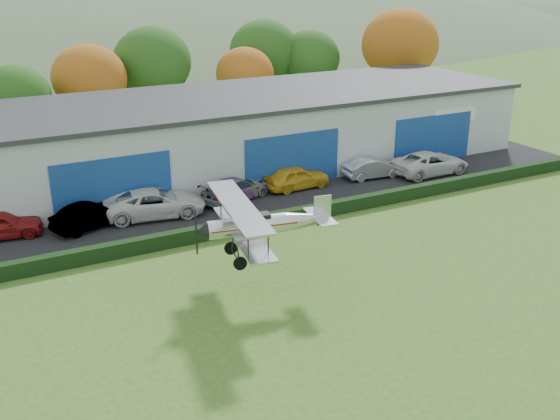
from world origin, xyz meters
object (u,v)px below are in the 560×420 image
hangar (253,129)px  car_5 (373,168)px  car_6 (430,163)px  car_4 (297,177)px  car_2 (155,203)px  biplane (259,223)px  car_1 (91,216)px  car_3 (236,189)px

hangar → car_5: 9.39m
car_5 → car_6: car_6 is taller
car_4 → car_5: (5.86, -0.45, -0.06)m
car_2 → biplane: 11.47m
car_1 → car_3: car_1 is taller
car_4 → biplane: size_ratio=0.62×
hangar → biplane: (-8.58, -18.34, 0.65)m
car_5 → car_6: 4.27m
hangar → car_2: (-9.95, -7.22, -1.79)m
car_1 → car_2: size_ratio=0.75×
car_2 → biplane: (1.37, -11.12, 2.43)m
car_6 → car_1: bearing=87.5°
car_2 → car_5: car_2 is taller
car_2 → car_3: car_2 is taller
car_3 → car_4: bearing=-109.8°
car_6 → biplane: biplane is taller
biplane → car_5: bearing=47.9°
car_3 → car_6: size_ratio=0.86×
hangar → car_5: size_ratio=9.49×
car_1 → biplane: 12.45m
hangar → car_3: 8.43m
car_2 → hangar: bearing=-44.8°
hangar → car_4: (-0.07, -6.70, -1.84)m
hangar → car_6: (9.89, -8.34, -1.81)m
biplane → car_6: bearing=38.4°
car_5 → car_6: bearing=-100.8°
hangar → car_5: (5.79, -7.15, -1.90)m
car_5 → car_6: size_ratio=0.74×
car_6 → car_5: bearing=73.8°
car_4 → biplane: biplane is taller
car_6 → car_4: bearing=80.7°
hangar → car_4: hangar is taller
car_2 → biplane: bearing=-163.8°
car_1 → car_4: (13.64, 0.58, 0.03)m
car_3 → biplane: size_ratio=0.69×
car_6 → biplane: size_ratio=0.80×
hangar → car_1: size_ratio=9.13×
biplane → car_2: bearing=107.0°
car_4 → car_6: (9.96, -1.64, 0.04)m
car_4 → car_6: size_ratio=0.78×
car_1 → car_5: (19.50, 0.14, -0.03)m
hangar → car_4: bearing=-90.6°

